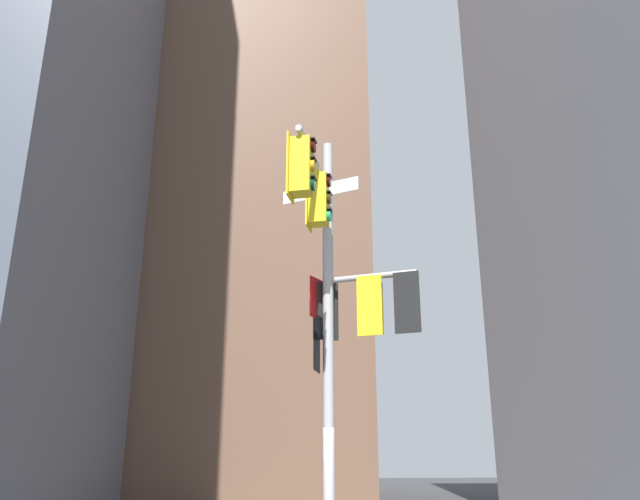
# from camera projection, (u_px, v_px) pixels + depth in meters

# --- Properties ---
(building_mid_block) EXTENTS (12.04, 12.04, 50.87)m
(building_mid_block) POSITION_uv_depth(u_px,v_px,m) (262.00, 92.00, 42.60)
(building_mid_block) COLOR brown
(building_mid_block) RESTS_ON ground
(signal_pole_assembly) EXTENTS (2.66, 3.07, 8.24)m
(signal_pole_assembly) POSITION_uv_depth(u_px,v_px,m) (338.00, 288.00, 11.83)
(signal_pole_assembly) COLOR #B2B2B5
(signal_pole_assembly) RESTS_ON ground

